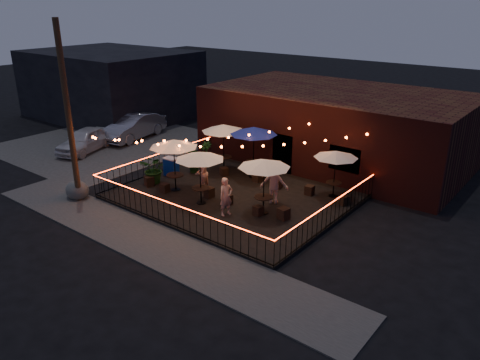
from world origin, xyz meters
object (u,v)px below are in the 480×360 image
(cafe_table_4, at_px, (264,164))
(cafe_table_5, at_px, (336,155))
(utility_pole, at_px, (68,116))
(boulder, at_px, (77,190))
(cooler, at_px, (171,167))
(cafe_table_1, at_px, (223,129))
(cafe_table_0, at_px, (174,144))
(cafe_table_2, at_px, (200,156))
(cafe_table_3, at_px, (254,131))

(cafe_table_4, height_order, cafe_table_5, cafe_table_4)
(utility_pole, distance_m, boulder, 3.62)
(cooler, bearing_deg, cafe_table_1, 48.19)
(cafe_table_0, bearing_deg, cafe_table_4, 5.72)
(cafe_table_0, height_order, boulder, cafe_table_0)
(cafe_table_2, bearing_deg, cafe_table_0, 168.97)
(cafe_table_1, relative_size, cafe_table_4, 1.16)
(cafe_table_3, xyz_separation_m, cafe_table_5, (4.43, 0.23, -0.39))
(utility_pole, bearing_deg, boulder, 157.69)
(cafe_table_4, bearing_deg, cafe_table_5, 67.20)
(cafe_table_1, distance_m, boulder, 7.77)
(utility_pole, distance_m, cafe_table_1, 7.64)
(cafe_table_2, bearing_deg, utility_pole, -147.51)
(utility_pole, xyz_separation_m, cafe_table_2, (4.79, 3.05, -1.66))
(cafe_table_0, relative_size, cafe_table_2, 1.01)
(cafe_table_3, relative_size, cafe_table_4, 1.20)
(cafe_table_5, bearing_deg, boulder, -142.10)
(cooler, relative_size, boulder, 0.94)
(cafe_table_1, xyz_separation_m, cafe_table_2, (1.94, -3.87, -0.11))
(utility_pole, relative_size, cafe_table_1, 2.85)
(cafe_table_0, distance_m, cooler, 2.67)
(utility_pole, distance_m, cafe_table_3, 8.65)
(cafe_table_2, bearing_deg, cafe_table_5, 45.64)
(cooler, bearing_deg, cafe_table_3, 30.53)
(cafe_table_1, distance_m, cafe_table_5, 6.22)
(boulder, bearing_deg, cafe_table_2, 29.88)
(utility_pole, xyz_separation_m, cafe_table_0, (2.78, 3.44, -1.57))
(cafe_table_5, xyz_separation_m, cooler, (-7.83, -2.74, -1.52))
(cafe_table_0, height_order, cafe_table_5, cafe_table_0)
(cafe_table_1, xyz_separation_m, cafe_table_4, (4.73, -3.00, -0.10))
(cafe_table_3, distance_m, cafe_table_5, 4.46)
(utility_pole, height_order, cafe_table_2, utility_pole)
(cooler, height_order, boulder, cooler)
(cooler, bearing_deg, cafe_table_4, -12.56)
(cafe_table_1, xyz_separation_m, boulder, (-3.15, -6.80, -2.05))
(cafe_table_4, distance_m, cooler, 6.64)
(utility_pole, distance_m, cafe_table_2, 5.91)
(boulder, bearing_deg, cafe_table_3, 55.12)
(cafe_table_5, bearing_deg, cafe_table_0, -147.70)
(cafe_table_4, height_order, cooler, cafe_table_4)
(utility_pole, height_order, cafe_table_4, utility_pole)
(cafe_table_0, height_order, cafe_table_4, cafe_table_0)
(cafe_table_1, xyz_separation_m, cooler, (-1.64, -2.26, -1.81))
(cafe_table_4, xyz_separation_m, cafe_table_5, (1.46, 3.48, -0.20))
(cafe_table_0, relative_size, cafe_table_1, 0.98)
(cafe_table_5, relative_size, cooler, 2.58)
(cafe_table_2, relative_size, cooler, 2.84)
(utility_pole, bearing_deg, cafe_table_2, 32.49)
(cafe_table_3, bearing_deg, utility_pole, -122.74)
(cafe_table_3, relative_size, boulder, 2.84)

